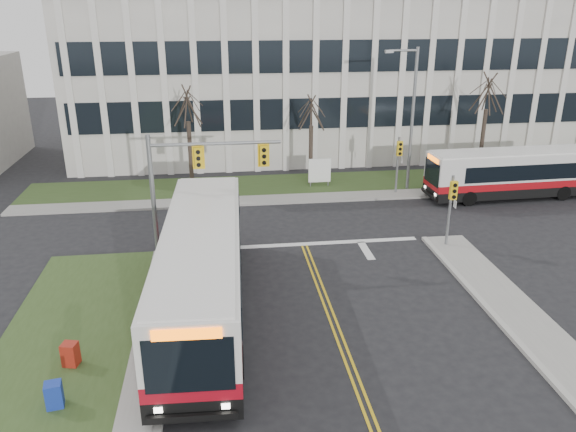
# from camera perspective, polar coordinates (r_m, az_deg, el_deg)

# --- Properties ---
(ground) EXTENTS (120.00, 120.00, 0.00)m
(ground) POSITION_cam_1_polar(r_m,az_deg,el_deg) (22.01, 4.94, -11.44)
(ground) COLOR black
(ground) RESTS_ON ground
(sidewalk_cross) EXTENTS (44.00, 1.60, 0.14)m
(sidewalk_cross) POSITION_cam_1_polar(r_m,az_deg,el_deg) (36.50, 7.71, 2.05)
(sidewalk_cross) COLOR #9E9B93
(sidewalk_cross) RESTS_ON ground
(building_lawn) EXTENTS (44.00, 5.00, 0.12)m
(building_lawn) POSITION_cam_1_polar(r_m,az_deg,el_deg) (39.07, 6.68, 3.35)
(building_lawn) COLOR #33491F
(building_lawn) RESTS_ON ground
(office_building) EXTENTS (40.00, 16.00, 12.00)m
(office_building) POSITION_cam_1_polar(r_m,az_deg,el_deg) (49.34, 3.61, 14.17)
(office_building) COLOR silver
(office_building) RESTS_ON ground
(mast_arm_signal) EXTENTS (6.11, 0.38, 6.20)m
(mast_arm_signal) POSITION_cam_1_polar(r_m,az_deg,el_deg) (26.42, -10.10, 4.11)
(mast_arm_signal) COLOR slate
(mast_arm_signal) RESTS_ON ground
(signal_pole_near) EXTENTS (0.34, 0.39, 3.80)m
(signal_pole_near) POSITION_cam_1_polar(r_m,az_deg,el_deg) (29.01, 16.27, 1.46)
(signal_pole_near) COLOR slate
(signal_pole_near) RESTS_ON ground
(signal_pole_far) EXTENTS (0.34, 0.39, 3.80)m
(signal_pole_far) POSITION_cam_1_polar(r_m,az_deg,el_deg) (36.60, 11.16, 5.87)
(signal_pole_far) COLOR slate
(signal_pole_far) RESTS_ON ground
(streetlight) EXTENTS (2.15, 0.25, 9.20)m
(streetlight) POSITION_cam_1_polar(r_m,az_deg,el_deg) (37.03, 12.31, 10.24)
(streetlight) COLOR slate
(streetlight) RESTS_ON ground
(directory_sign) EXTENTS (1.50, 0.12, 2.00)m
(directory_sign) POSITION_cam_1_polar(r_m,az_deg,el_deg) (37.77, 3.23, 4.60)
(directory_sign) COLOR slate
(directory_sign) RESTS_ON ground
(tree_left) EXTENTS (1.80, 1.80, 7.70)m
(tree_left) POSITION_cam_1_polar(r_m,az_deg,el_deg) (36.71, -10.18, 10.81)
(tree_left) COLOR #42352B
(tree_left) RESTS_ON ground
(tree_mid) EXTENTS (1.80, 1.80, 6.82)m
(tree_mid) POSITION_cam_1_polar(r_m,az_deg,el_deg) (37.49, 2.38, 10.34)
(tree_mid) COLOR #42352B
(tree_mid) RESTS_ON ground
(tree_right) EXTENTS (1.80, 1.80, 8.25)m
(tree_right) POSITION_cam_1_polar(r_m,az_deg,el_deg) (40.87, 19.64, 11.51)
(tree_right) COLOR #42352B
(tree_right) RESTS_ON ground
(bus_main) EXTENTS (3.45, 13.63, 3.61)m
(bus_main) POSITION_cam_1_polar(r_m,az_deg,el_deg) (22.40, -8.64, -5.71)
(bus_main) COLOR silver
(bus_main) RESTS_ON ground
(bus_cross) EXTENTS (11.31, 2.86, 2.99)m
(bus_cross) POSITION_cam_1_polar(r_m,az_deg,el_deg) (38.55, 22.06, 3.93)
(bus_cross) COLOR silver
(bus_cross) RESTS_ON ground
(newspaper_box_blue) EXTENTS (0.57, 0.53, 0.95)m
(newspaper_box_blue) POSITION_cam_1_polar(r_m,az_deg,el_deg) (19.37, -22.65, -16.56)
(newspaper_box_blue) COLOR #16309C
(newspaper_box_blue) RESTS_ON ground
(newspaper_box_red) EXTENTS (0.59, 0.55, 0.95)m
(newspaper_box_red) POSITION_cam_1_polar(r_m,az_deg,el_deg) (21.05, -21.21, -13.08)
(newspaper_box_red) COLOR maroon
(newspaper_box_red) RESTS_ON ground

